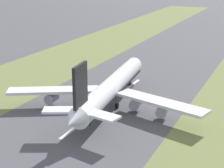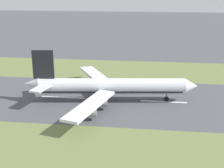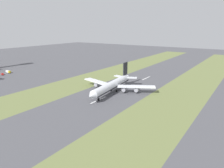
% 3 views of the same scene
% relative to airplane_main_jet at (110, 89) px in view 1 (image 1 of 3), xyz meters
% --- Properties ---
extents(ground_plane, '(800.00, 800.00, 0.00)m').
position_rel_airplane_main_jet_xyz_m(ground_plane, '(-1.93, -2.61, -6.02)').
color(ground_plane, '#4C4C51').
extents(centreline_dash_mid, '(1.20, 18.00, 0.01)m').
position_rel_airplane_main_jet_xyz_m(centreline_dash_mid, '(-1.93, -18.11, -6.01)').
color(centreline_dash_mid, silver).
rests_on(centreline_dash_mid, ground).
extents(centreline_dash_far, '(1.20, 18.00, 0.01)m').
position_rel_airplane_main_jet_xyz_m(centreline_dash_far, '(-1.93, 21.89, -6.01)').
color(centreline_dash_far, silver).
rests_on(centreline_dash_far, ground).
extents(airplane_main_jet, '(63.69, 67.18, 20.20)m').
position_rel_airplane_main_jet_xyz_m(airplane_main_jet, '(0.00, 0.00, 0.00)').
color(airplane_main_jet, silver).
rests_on(airplane_main_jet, ground).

